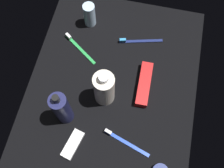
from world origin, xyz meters
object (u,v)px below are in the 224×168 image
Objects in this scene: bodywash_bottle at (104,89)px; toothbrush_blue at (124,141)px; toothbrush_green at (78,47)px; toothpaste_box_red at (144,84)px; snack_bar_white at (73,144)px; deodorant_stick at (89,15)px; lotion_bottle at (62,109)px; toothbrush_navy at (138,41)px.

bodywash_bottle is 1.05× the size of toothbrush_blue.
toothbrush_green is (18.41, 15.28, -7.70)cm from bodywash_bottle.
bodywash_bottle reaches higher than toothpaste_box_red.
snack_bar_white is at bearing 141.93° from toothpaste_box_red.
bodywash_bottle is at bearing 117.42° from toothpaste_box_red.
snack_bar_white is at bearing -172.67° from deodorant_stick.
snack_bar_white is (-4.92, 17.35, 0.14)cm from toothbrush_blue.
deodorant_stick reaches higher than snack_bar_white.
lotion_bottle is at bearing -173.93° from toothbrush_green.
deodorant_stick is at bearing -7.69° from toothbrush_green.
toothbrush_blue is 1.00× the size of toothpaste_box_red.
deodorant_stick is 22.68cm from toothbrush_navy.
toothpaste_box_red is at bearing -55.34° from lotion_bottle.
toothbrush_navy is 41.67cm from toothbrush_blue.
toothpaste_box_red reaches higher than toothbrush_navy.
toothbrush_navy is (36.97, -20.31, -8.51)cm from lotion_bottle.
toothbrush_blue is (-46.46, -23.96, -4.79)cm from deodorant_stick.
toothpaste_box_red is at bearing -131.23° from deodorant_stick.
deodorant_stick is at bearing 1.81° from lotion_bottle.
lotion_bottle is at bearing 151.21° from toothbrush_navy.
toothbrush_blue reaches higher than snack_bar_white.
lotion_bottle is at bearing -178.19° from deodorant_stick.
toothbrush_green is at bearing 37.49° from toothbrush_blue.
deodorant_stick is at bearing 21.79° from snack_bar_white.
deodorant_stick is 52.01cm from snack_bar_white.
lotion_bottle is 1.17× the size of toothpaste_box_red.
lotion_bottle is 1.98× the size of snack_bar_white.
toothbrush_navy is at bearing -3.44° from snack_bar_white.
bodywash_bottle is 1.04× the size of toothpaste_box_red.
toothbrush_blue is at bearing 170.52° from toothpaste_box_red.
toothbrush_green is 1.48× the size of snack_bar_white.
bodywash_bottle is at bearing -156.67° from deodorant_stick.
lotion_bottle is 1.34× the size of toothbrush_green.
toothbrush_blue is 42.23cm from toothbrush_green.
bodywash_bottle is 19.89cm from toothbrush_blue.
toothbrush_green is at bearing 109.11° from toothbrush_navy.
toothbrush_navy is (-4.85, -21.63, -4.79)cm from deodorant_stick.
toothbrush_navy is 1.15× the size of toothbrush_green.
lotion_bottle is 42.00cm from deodorant_stick.
toothpaste_box_red is at bearing -110.66° from toothbrush_green.
toothbrush_green is (28.87, 3.07, -8.51)cm from lotion_bottle.
snack_bar_white is (-46.53, 15.03, 0.14)cm from toothbrush_navy.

